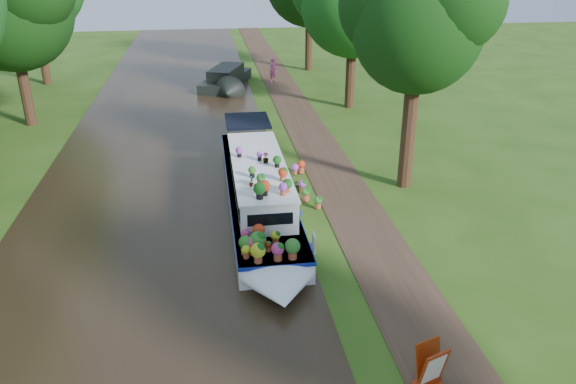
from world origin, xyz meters
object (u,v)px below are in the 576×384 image
Objects in this scene: plant_boat at (259,190)px; second_boat at (226,79)px; sandwich_board at (431,369)px; pedestrian_pink at (273,70)px.

plant_boat reaches higher than second_boat.
plant_boat reaches higher than sandwich_board.
plant_boat is at bearing -120.12° from pedestrian_pink.
plant_boat reaches higher than pedestrian_pink.
plant_boat is 20.80m from pedestrian_pink.
sandwich_board is at bearing -73.36° from plant_boat.
pedestrian_pink is (3.01, 20.58, 0.02)m from plant_boat.
second_boat is 7.03× the size of sandwich_board.
sandwich_board is (3.18, -29.28, -0.04)m from second_boat.
pedestrian_pink reaches higher than second_boat.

